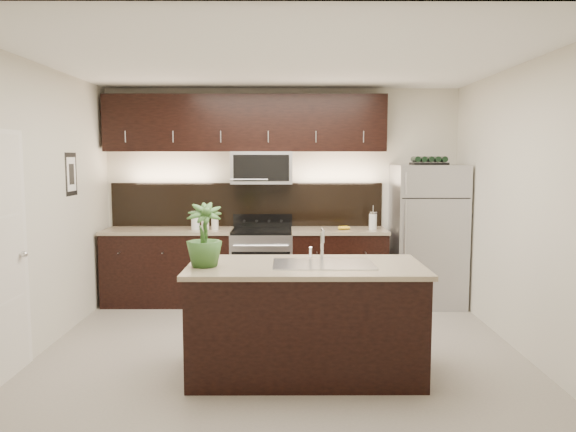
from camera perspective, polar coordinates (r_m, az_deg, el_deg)
The scene contains 12 objects.
ground at distance 5.55m, azimuth -0.75°, elevation -13.25°, with size 4.50×4.50×0.00m, color gray.
room_walls at distance 5.21m, azimuth -2.00°, elevation 4.51°, with size 4.52×4.02×2.71m.
counter_run at distance 7.08m, azimuth -4.32°, elevation -5.10°, with size 3.51×0.65×0.94m.
upper_fixtures at distance 7.10m, azimuth -4.13°, elevation 8.47°, with size 3.49×0.40×1.66m.
island at distance 4.81m, azimuth 1.78°, elevation -10.43°, with size 1.96×0.96×0.94m.
sink_faucet at distance 4.71m, azimuth 3.62°, elevation -4.72°, with size 0.84×0.50×0.28m.
refrigerator at distance 7.16m, azimuth 13.95°, elevation -1.91°, with size 0.84×0.76×1.74m, color #B2B2B7.
wine_rack at distance 7.09m, azimuth 14.13°, elevation 5.44°, with size 0.43×0.27×0.10m.
plant at distance 4.62m, azimuth -8.52°, elevation -1.91°, with size 0.29×0.29×0.52m, color #2F5823.
canisters at distance 6.99m, azimuth -8.65°, elevation -0.56°, with size 0.34×0.13×0.23m.
french_press at distance 7.01m, azimuth 8.62°, elevation -0.48°, with size 0.10×0.10×0.29m.
bananas at distance 6.94m, azimuth 5.30°, elevation -1.20°, with size 0.16×0.12×0.05m, color yellow.
Camera 1 is at (0.05, -5.24, 1.83)m, focal length 35.00 mm.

